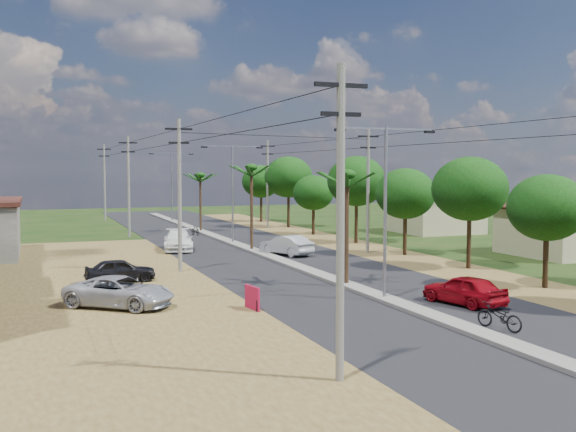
% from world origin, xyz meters
% --- Properties ---
extents(ground, '(160.00, 160.00, 0.00)m').
position_xyz_m(ground, '(0.00, 0.00, 0.00)').
color(ground, black).
rests_on(ground, ground).
extents(road, '(12.00, 110.00, 0.04)m').
position_xyz_m(road, '(0.00, 15.00, 0.02)').
color(road, black).
rests_on(road, ground).
extents(median, '(1.00, 90.00, 0.18)m').
position_xyz_m(median, '(0.00, 18.00, 0.09)').
color(median, '#605E56').
rests_on(median, ground).
extents(dirt_lot_west, '(18.00, 46.00, 0.04)m').
position_xyz_m(dirt_lot_west, '(-15.00, 8.00, 0.02)').
color(dirt_lot_west, '#503D1B').
rests_on(dirt_lot_west, ground).
extents(dirt_shoulder_east, '(5.00, 90.00, 0.03)m').
position_xyz_m(dirt_shoulder_east, '(8.50, 15.00, 0.01)').
color(dirt_shoulder_east, '#503D1B').
rests_on(dirt_shoulder_east, ground).
extents(house_east_near, '(7.60, 7.50, 4.60)m').
position_xyz_m(house_east_near, '(20.00, 10.00, 2.39)').
color(house_east_near, tan).
rests_on(house_east_near, ground).
extents(house_east_far, '(7.60, 7.50, 4.60)m').
position_xyz_m(house_east_far, '(21.00, 28.00, 2.39)').
color(house_east_far, tan).
rests_on(house_east_far, ground).
extents(tree_east_b, '(4.00, 4.00, 5.83)m').
position_xyz_m(tree_east_b, '(9.30, 0.00, 4.11)').
color(tree_east_b, black).
rests_on(tree_east_b, ground).
extents(tree_east_c, '(4.60, 4.60, 6.83)m').
position_xyz_m(tree_east_c, '(9.70, 7.00, 4.86)').
color(tree_east_c, black).
rests_on(tree_east_c, ground).
extents(tree_east_d, '(4.20, 4.20, 6.13)m').
position_xyz_m(tree_east_d, '(9.40, 14.00, 4.34)').
color(tree_east_d, black).
rests_on(tree_east_d, ground).
extents(tree_east_e, '(4.80, 4.80, 7.14)m').
position_xyz_m(tree_east_e, '(9.60, 22.00, 5.09)').
color(tree_east_e, black).
rests_on(tree_east_e, ground).
extents(tree_east_f, '(3.80, 3.80, 5.52)m').
position_xyz_m(tree_east_f, '(9.20, 30.00, 3.89)').
color(tree_east_f, black).
rests_on(tree_east_f, ground).
extents(tree_east_g, '(5.00, 5.00, 7.38)m').
position_xyz_m(tree_east_g, '(9.80, 38.00, 5.24)').
color(tree_east_g, black).
rests_on(tree_east_g, ground).
extents(tree_east_h, '(4.40, 4.40, 6.52)m').
position_xyz_m(tree_east_h, '(9.50, 46.00, 4.64)').
color(tree_east_h, black).
rests_on(tree_east_h, ground).
extents(palm_median_near, '(2.00, 2.00, 6.15)m').
position_xyz_m(palm_median_near, '(0.00, 4.00, 5.54)').
color(palm_median_near, black).
rests_on(palm_median_near, ground).
extents(palm_median_mid, '(2.00, 2.00, 6.55)m').
position_xyz_m(palm_median_mid, '(0.00, 20.00, 5.90)').
color(palm_median_mid, black).
rests_on(palm_median_mid, ground).
extents(palm_median_far, '(2.00, 2.00, 5.85)m').
position_xyz_m(palm_median_far, '(0.00, 36.00, 5.26)').
color(palm_median_far, black).
rests_on(palm_median_far, ground).
extents(streetlight_near, '(5.10, 0.18, 8.00)m').
position_xyz_m(streetlight_near, '(0.00, 0.00, 4.79)').
color(streetlight_near, gray).
rests_on(streetlight_near, ground).
extents(streetlight_mid, '(5.10, 0.18, 8.00)m').
position_xyz_m(streetlight_mid, '(0.00, 25.00, 4.79)').
color(streetlight_mid, gray).
rests_on(streetlight_mid, ground).
extents(streetlight_far, '(5.10, 0.18, 8.00)m').
position_xyz_m(streetlight_far, '(0.00, 50.00, 4.79)').
color(streetlight_far, gray).
rests_on(streetlight_far, ground).
extents(utility_pole_w_a, '(1.60, 0.24, 9.00)m').
position_xyz_m(utility_pole_w_a, '(-7.00, -10.00, 4.76)').
color(utility_pole_w_a, '#605E56').
rests_on(utility_pole_w_a, ground).
extents(utility_pole_w_b, '(1.60, 0.24, 9.00)m').
position_xyz_m(utility_pole_w_b, '(-7.00, 12.00, 4.76)').
color(utility_pole_w_b, '#605E56').
rests_on(utility_pole_w_b, ground).
extents(utility_pole_w_c, '(1.60, 0.24, 9.00)m').
position_xyz_m(utility_pole_w_c, '(-7.00, 34.00, 4.76)').
color(utility_pole_w_c, '#605E56').
rests_on(utility_pole_w_c, ground).
extents(utility_pole_w_d, '(1.60, 0.24, 9.00)m').
position_xyz_m(utility_pole_w_d, '(-7.00, 55.00, 4.76)').
color(utility_pole_w_d, '#605E56').
rests_on(utility_pole_w_d, ground).
extents(utility_pole_e_b, '(1.60, 0.24, 9.00)m').
position_xyz_m(utility_pole_e_b, '(7.50, 16.00, 4.76)').
color(utility_pole_e_b, '#605E56').
rests_on(utility_pole_e_b, ground).
extents(utility_pole_e_c, '(1.60, 0.24, 9.00)m').
position_xyz_m(utility_pole_e_c, '(7.50, 38.00, 4.76)').
color(utility_pole_e_c, '#605E56').
rests_on(utility_pole_e_c, ground).
extents(car_red_near, '(2.50, 4.24, 1.35)m').
position_xyz_m(car_red_near, '(2.79, -2.23, 0.68)').
color(car_red_near, maroon).
rests_on(car_red_near, ground).
extents(car_silver_mid, '(2.89, 4.52, 1.41)m').
position_xyz_m(car_silver_mid, '(1.53, 16.80, 0.70)').
color(car_silver_mid, '#A7ABB0').
rests_on(car_silver_mid, ground).
extents(car_white_far, '(2.99, 5.42, 1.49)m').
position_xyz_m(car_white_far, '(-5.00, 22.26, 0.74)').
color(car_white_far, silver).
rests_on(car_white_far, ground).
extents(car_parked_silver, '(5.18, 4.75, 1.34)m').
position_xyz_m(car_parked_silver, '(-11.61, 2.73, 0.67)').
color(car_parked_silver, '#A7ABB0').
rests_on(car_parked_silver, ground).
extents(car_parked_dark, '(3.78, 1.69, 1.26)m').
position_xyz_m(car_parked_dark, '(-10.78, 9.43, 0.63)').
color(car_parked_dark, black).
rests_on(car_parked_dark, ground).
extents(moto_rider_east, '(1.21, 2.08, 1.03)m').
position_xyz_m(moto_rider_east, '(1.20, -6.63, 0.52)').
color(moto_rider_east, black).
rests_on(moto_rider_east, ground).
extents(moto_rider_west_a, '(0.90, 1.74, 0.87)m').
position_xyz_m(moto_rider_west_a, '(-4.88, 22.01, 0.44)').
color(moto_rider_west_a, black).
rests_on(moto_rider_west_a, ground).
extents(moto_rider_west_b, '(0.79, 1.55, 0.90)m').
position_xyz_m(moto_rider_west_b, '(-1.20, 33.09, 0.45)').
color(moto_rider_west_b, black).
rests_on(moto_rider_west_b, ground).
extents(roadside_sign, '(0.29, 1.26, 1.05)m').
position_xyz_m(roadside_sign, '(-6.33, 0.20, 0.52)').
color(roadside_sign, '#A50F33').
rests_on(roadside_sign, ground).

